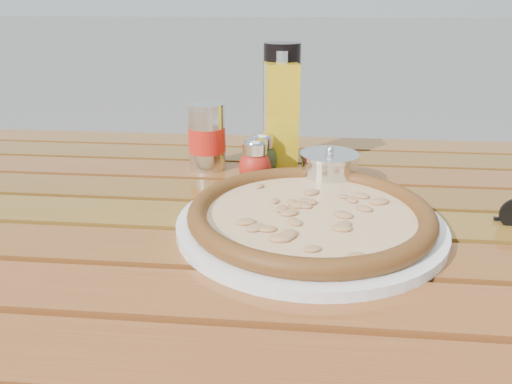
# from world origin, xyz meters

# --- Properties ---
(table) EXTENTS (1.40, 0.90, 0.75)m
(table) POSITION_xyz_m (0.00, -0.00, 0.67)
(table) COLOR #3D1C0D
(table) RESTS_ON ground
(plate) EXTENTS (0.38, 0.38, 0.01)m
(plate) POSITION_xyz_m (0.08, -0.03, 0.76)
(plate) COLOR white
(plate) RESTS_ON table
(pizza) EXTENTS (0.35, 0.35, 0.03)m
(pizza) POSITION_xyz_m (0.08, -0.03, 0.77)
(pizza) COLOR #FFE7B6
(pizza) RESTS_ON plate
(pepper_shaker) EXTENTS (0.06, 0.06, 0.08)m
(pepper_shaker) POSITION_xyz_m (-0.01, 0.13, 0.79)
(pepper_shaker) COLOR red
(pepper_shaker) RESTS_ON table
(oregano_shaker) EXTENTS (0.07, 0.07, 0.08)m
(oregano_shaker) POSITION_xyz_m (-0.01, 0.17, 0.79)
(oregano_shaker) COLOR #3C451B
(oregano_shaker) RESTS_ON table
(dark_bottle) EXTENTS (0.09, 0.09, 0.22)m
(dark_bottle) POSITION_xyz_m (0.02, 0.25, 0.86)
(dark_bottle) COLOR black
(dark_bottle) RESTS_ON table
(soda_can) EXTENTS (0.08, 0.08, 0.12)m
(soda_can) POSITION_xyz_m (-0.11, 0.21, 0.81)
(soda_can) COLOR silver
(soda_can) RESTS_ON table
(olive_oil_cruet) EXTENTS (0.06, 0.06, 0.21)m
(olive_oil_cruet) POSITION_xyz_m (0.02, 0.22, 0.85)
(olive_oil_cruet) COLOR gold
(olive_oil_cruet) RESTS_ON table
(parmesan_tin) EXTENTS (0.12, 0.12, 0.07)m
(parmesan_tin) POSITION_xyz_m (0.11, 0.13, 0.78)
(parmesan_tin) COLOR silver
(parmesan_tin) RESTS_ON table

